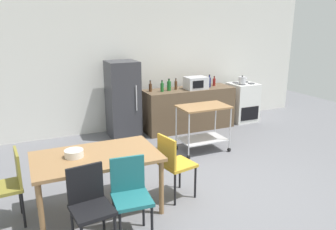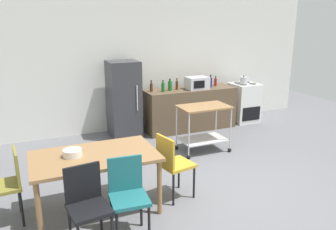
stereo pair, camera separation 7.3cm
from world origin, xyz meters
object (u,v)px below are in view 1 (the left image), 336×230
at_px(stove_oven, 242,102).
at_px(bottle_vinegar, 214,82).
at_px(chair_mustard, 174,162).
at_px(bottle_olive_oil, 209,82).
at_px(kitchen_cart, 203,121).
at_px(microwave, 196,83).
at_px(bottle_soy_sauce, 150,87).
at_px(chair_teal, 130,193).
at_px(bottle_soda, 169,86).
at_px(chair_black, 90,203).
at_px(bottle_wine, 162,87).
at_px(kettle, 242,80).
at_px(bottle_hot_sauce, 176,85).
at_px(dining_table, 96,161).
at_px(chair_olive, 9,183).
at_px(fruit_bowl, 74,153).
at_px(refrigerator, 123,100).

height_order(stove_oven, bottle_vinegar, bottle_vinegar).
relative_size(chair_mustard, bottle_olive_oil, 3.20).
height_order(chair_mustard, kitchen_cart, chair_mustard).
bearing_deg(kitchen_cart, microwave, 67.40).
bearing_deg(kitchen_cart, chair_mustard, -132.46).
bearing_deg(bottle_soy_sauce, chair_teal, -115.03).
height_order(chair_mustard, bottle_soda, bottle_soda).
bearing_deg(bottle_soda, microwave, -7.89).
relative_size(chair_teal, microwave, 1.93).
distance_m(chair_teal, chair_black, 0.45).
bearing_deg(bottle_soy_sauce, bottle_soda, -9.43).
xyz_separation_m(bottle_soy_sauce, bottle_wine, (0.22, -0.11, 0.00)).
xyz_separation_m(chair_black, bottle_vinegar, (3.48, 3.24, 0.47)).
xyz_separation_m(microwave, kettle, (1.21, 0.01, -0.03)).
distance_m(chair_mustard, bottle_olive_oil, 3.33).
bearing_deg(chair_teal, kitchen_cart, 47.87).
xyz_separation_m(bottle_soda, bottle_hot_sauce, (0.18, 0.04, -0.01)).
relative_size(dining_table, microwave, 3.26).
relative_size(microwave, bottle_olive_oil, 1.65).
height_order(bottle_hot_sauce, bottle_olive_oil, bottle_olive_oil).
bearing_deg(stove_oven, chair_olive, -154.73).
bearing_deg(microwave, chair_olive, -148.50).
bearing_deg(bottle_soda, kitchen_cart, -85.35).
bearing_deg(bottle_vinegar, bottle_hot_sauce, -177.68).
relative_size(chair_black, bottle_soda, 3.57).
height_order(dining_table, microwave, microwave).
bearing_deg(kitchen_cart, stove_oven, 35.34).
relative_size(stove_oven, bottle_hot_sauce, 3.78).
xyz_separation_m(dining_table, kitchen_cart, (2.21, 1.22, -0.10)).
relative_size(chair_olive, microwave, 1.93).
bearing_deg(chair_black, kettle, 29.85).
distance_m(chair_mustard, chair_olive, 1.99).
height_order(chair_mustard, microwave, microwave).
relative_size(chair_mustard, bottle_vinegar, 4.06).
bearing_deg(bottle_hot_sauce, chair_black, -128.06).
bearing_deg(chair_olive, kitchen_cart, 104.09).
xyz_separation_m(dining_table, fruit_bowl, (-0.25, 0.05, 0.12)).
distance_m(refrigerator, bottle_wine, 0.84).
bearing_deg(chair_black, bottle_wine, 48.46).
bearing_deg(bottle_soy_sauce, chair_olive, -138.26).
distance_m(chair_teal, bottle_vinegar, 4.44).
height_order(kitchen_cart, microwave, microwave).
height_order(bottle_wine, bottle_vinegar, bottle_wine).
distance_m(microwave, kettle, 1.21).
relative_size(stove_oven, kitchen_cart, 1.01).
bearing_deg(bottle_soda, bottle_vinegar, 3.74).
bearing_deg(fruit_bowl, kettle, 29.68).
bearing_deg(microwave, fruit_bowl, -141.33).
height_order(microwave, bottle_vinegar, microwave).
distance_m(chair_black, refrigerator, 3.55).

